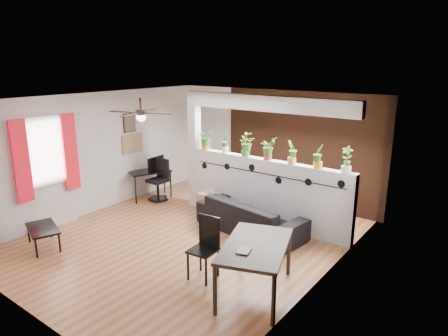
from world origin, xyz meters
TOP-DOWN VIEW (x-y plane):
  - room_shell at (0.00, 0.00)m, footprint 6.30×7.10m
  - partition_wall at (0.80, 1.50)m, footprint 3.60×0.18m
  - ceiling_header at (0.80, 1.50)m, footprint 3.60×0.18m
  - pier_column at (-1.11, 1.50)m, footprint 0.22×0.20m
  - brick_panel at (0.80, 2.97)m, footprint 3.90×0.05m
  - vine_decal at (0.80, 1.40)m, footprint 3.31×0.01m
  - window_assembly at (-2.56, -1.20)m, footprint 0.09×1.30m
  - baseboard_heater at (-2.54, -1.20)m, footprint 0.08×1.00m
  - corkboard at (-2.58, 0.95)m, footprint 0.03×0.60m
  - framed_art at (-2.58, 0.90)m, footprint 0.03×0.34m
  - ceiling_fan at (-0.80, -0.30)m, footprint 1.19×1.19m
  - potted_plant_0 at (-0.78, 1.50)m, footprint 0.25×0.29m
  - potted_plant_1 at (-0.25, 1.50)m, footprint 0.24×0.21m
  - potted_plant_2 at (0.27, 1.50)m, footprint 0.28×0.24m
  - potted_plant_3 at (0.80, 1.50)m, footprint 0.20×0.24m
  - potted_plant_4 at (1.33, 1.50)m, footprint 0.25×0.28m
  - potted_plant_5 at (1.85, 1.50)m, footprint 0.26×0.28m
  - potted_plant_6 at (2.38, 1.50)m, footprint 0.26×0.22m
  - sofa at (0.76, 0.96)m, footprint 2.20×1.12m
  - cube_shelf at (-0.44, 1.16)m, footprint 0.41×0.36m
  - cup at (-0.39, 1.16)m, footprint 0.14×0.14m
  - computer_desk at (-2.25, 1.16)m, footprint 0.84×1.08m
  - monitor at (-2.25, 1.31)m, footprint 0.32×0.08m
  - office_chair at (-2.00, 1.22)m, footprint 0.51×0.51m
  - dining_table at (2.00, -0.80)m, footprint 1.27×1.60m
  - book at (1.90, -1.10)m, footprint 0.23×0.27m
  - folding_chair at (1.14, -0.84)m, footprint 0.43×0.43m
  - coffee_table at (-1.81, -1.83)m, footprint 0.92×0.69m

SIDE VIEW (x-z plane):
  - baseboard_heater at x=-2.54m, z-range 0.00..0.18m
  - cube_shelf at x=-0.44m, z-range 0.00..0.50m
  - sofa at x=0.76m, z-range 0.00..0.62m
  - coffee_table at x=-1.81m, z-range 0.15..0.53m
  - office_chair at x=-2.00m, z-range -0.06..0.92m
  - cup at x=-0.39m, z-range 0.50..0.60m
  - folding_chair at x=1.14m, z-range 0.09..1.06m
  - computer_desk at x=-2.25m, z-range 0.28..0.97m
  - partition_wall at x=0.80m, z-range 0.00..1.35m
  - dining_table at x=2.00m, z-range 0.30..1.06m
  - book at x=1.90m, z-range 0.76..0.79m
  - monitor at x=-2.25m, z-range 0.69..0.87m
  - vine_decal at x=0.80m, z-range 0.93..1.23m
  - room_shell at x=0.00m, z-range -0.15..2.75m
  - pier_column at x=-1.11m, z-range 0.00..2.60m
  - brick_panel at x=0.80m, z-range 0.00..2.60m
  - corkboard at x=-2.58m, z-range 1.12..1.58m
  - window_assembly at x=-2.56m, z-range 0.73..2.28m
  - potted_plant_1 at x=-0.25m, z-range 1.36..1.75m
  - potted_plant_3 at x=0.80m, z-range 1.36..1.81m
  - potted_plant_4 at x=1.33m, z-range 1.36..1.81m
  - potted_plant_5 at x=1.85m, z-range 1.36..1.81m
  - potted_plant_0 at x=-0.78m, z-range 1.36..1.82m
  - potted_plant_2 at x=0.27m, z-range 1.36..1.83m
  - potted_plant_6 at x=2.38m, z-range 1.36..1.83m
  - framed_art at x=-2.58m, z-range 1.63..2.07m
  - ceiling_fan at x=-0.80m, z-range 2.10..2.53m
  - ceiling_header at x=0.80m, z-range 2.30..2.60m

